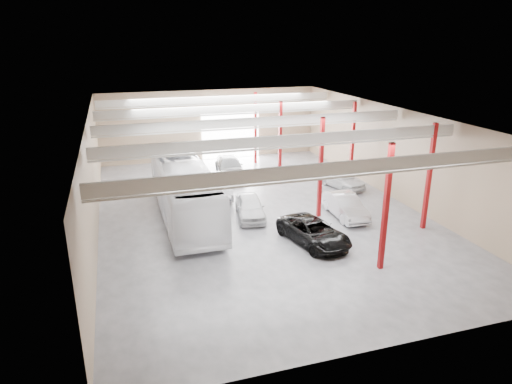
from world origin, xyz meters
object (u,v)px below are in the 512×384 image
car_row_c (230,166)px  black_sedan (314,232)px  car_right_near (345,206)px  coach_bus (184,190)px  car_row_b (218,185)px  car_right_far (341,179)px  car_row_a (250,207)px

car_row_c → black_sedan: bearing=-78.3°
car_row_c → car_right_near: bearing=-60.0°
coach_bus → car_row_b: coach_bus is taller
car_right_near → car_right_far: (2.80, 5.91, -0.02)m
coach_bus → car_right_far: size_ratio=3.09×
coach_bus → car_row_c: coach_bus is taller
car_row_a → car_right_far: size_ratio=1.01×
car_row_b → car_right_near: size_ratio=1.07×
black_sedan → car_row_b: car_row_b is taller
car_right_far → black_sedan: bearing=-140.9°
car_row_a → car_right_near: 6.64m
black_sedan → car_right_far: 11.45m
coach_bus → car_right_near: bearing=-17.7°
car_row_a → car_right_far: car_row_a is taller
car_row_c → car_right_near: size_ratio=1.17×
black_sedan → car_row_c: 15.66m
car_row_a → car_row_c: bearing=93.4°
car_row_c → car_right_far: bearing=-31.4°
car_row_b → car_right_near: bearing=-37.7°
car_row_a → car_right_far: bearing=33.8°
black_sedan → car_row_c: size_ratio=0.95×
car_right_far → car_row_a: bearing=-171.1°
car_row_c → car_right_near: car_row_c is taller
car_row_a → car_row_b: (-1.12, 5.20, 0.07)m
car_row_c → car_right_far: 10.20m
black_sedan → car_row_c: (-1.32, 15.60, 0.07)m
car_row_a → car_row_c: size_ratio=0.81×
black_sedan → car_row_a: bearing=103.4°
car_row_a → car_right_near: car_right_near is taller
coach_bus → car_row_c: bearing=58.4°
black_sedan → car_right_near: (3.89, 3.38, 0.05)m
car_right_near → car_row_a: bearing=166.6°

